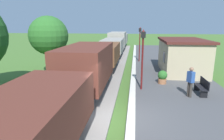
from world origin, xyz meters
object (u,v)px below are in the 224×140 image
(freight_train, at_px, (109,49))
(station_hut, at_px, (182,56))
(bench_down_platform, at_px, (172,58))
(lamp_post_near, at_px, (143,49))
(tree_trackside_far, at_px, (49,36))
(bench_near_hut, at_px, (202,86))
(potted_planter, at_px, (162,77))
(lamp_post_far, at_px, (140,38))
(person_waiting, at_px, (190,81))

(freight_train, bearing_deg, station_hut, -33.09)
(bench_down_platform, height_order, lamp_post_near, lamp_post_near)
(lamp_post_near, xyz_separation_m, tree_trackside_far, (-7.53, 3.57, 0.51))
(bench_near_hut, xyz_separation_m, tree_trackside_far, (-11.01, 4.01, 2.60))
(bench_down_platform, distance_m, potted_planter, 8.31)
(bench_near_hut, height_order, lamp_post_near, lamp_post_near)
(freight_train, relative_size, bench_down_platform, 26.13)
(bench_down_platform, bearing_deg, potted_planter, -104.03)
(freight_train, height_order, bench_down_platform, freight_train)
(potted_planter, relative_size, lamp_post_near, 0.25)
(station_hut, height_order, bench_near_hut, station_hut)
(station_hut, relative_size, lamp_post_far, 1.57)
(bench_down_platform, relative_size, person_waiting, 0.88)
(bench_down_platform, bearing_deg, station_hut, -90.12)
(lamp_post_far, xyz_separation_m, tree_trackside_far, (-7.53, -5.74, 0.51))
(freight_train, bearing_deg, lamp_post_near, -70.53)
(person_waiting, height_order, lamp_post_near, lamp_post_near)
(lamp_post_near, bearing_deg, bench_down_platform, 69.80)
(freight_train, bearing_deg, lamp_post_far, -2.14)
(freight_train, distance_m, bench_down_platform, 6.85)
(freight_train, relative_size, person_waiting, 22.92)
(freight_train, distance_m, bench_near_hut, 12.02)
(potted_planter, distance_m, tree_trackside_far, 9.61)
(lamp_post_near, height_order, lamp_post_far, same)
(bench_near_hut, bearing_deg, bench_down_platform, 90.00)
(station_hut, distance_m, lamp_post_far, 5.64)
(potted_planter, bearing_deg, person_waiting, -63.40)
(station_hut, height_order, lamp_post_near, lamp_post_near)
(lamp_post_far, bearing_deg, station_hut, -51.18)
(bench_down_platform, height_order, lamp_post_far, lamp_post_far)
(station_hut, height_order, lamp_post_far, lamp_post_far)
(bench_near_hut, xyz_separation_m, lamp_post_far, (-3.47, 9.75, 2.08))
(bench_near_hut, height_order, lamp_post_far, lamp_post_far)
(station_hut, xyz_separation_m, person_waiting, (-0.83, -5.98, -0.47))
(freight_train, distance_m, potted_planter, 9.40)
(station_hut, bearing_deg, bench_down_platform, 89.88)
(station_hut, xyz_separation_m, lamp_post_near, (-3.46, -5.00, 1.15))
(tree_trackside_far, bearing_deg, station_hut, 7.42)
(tree_trackside_far, bearing_deg, freight_train, 54.41)
(bench_down_platform, xyz_separation_m, lamp_post_far, (-3.47, -0.14, 2.08))
(freight_train, xyz_separation_m, person_waiting, (5.97, -10.41, -0.32))
(tree_trackside_far, bearing_deg, potted_planter, -13.69)
(station_hut, height_order, potted_planter, station_hut)
(potted_planter, bearing_deg, bench_down_platform, 75.97)
(bench_down_platform, xyz_separation_m, tree_trackside_far, (-11.01, -5.87, 2.60))
(potted_planter, bearing_deg, tree_trackside_far, 166.31)
(station_hut, bearing_deg, freight_train, 146.91)
(person_waiting, height_order, potted_planter, person_waiting)
(station_hut, relative_size, potted_planter, 6.33)
(potted_planter, bearing_deg, lamp_post_far, 100.43)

